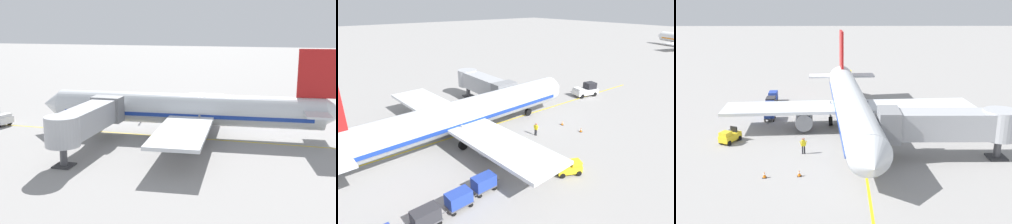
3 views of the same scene
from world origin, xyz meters
TOP-DOWN VIEW (x-y plane):
  - ground_plane at (0.00, 0.00)m, footprint 400.00×400.00m
  - gate_lead_in_line at (0.00, 0.00)m, footprint 0.24×80.00m
  - parked_airliner at (1.12, 1.68)m, footprint 30.29×37.34m
  - jet_bridge at (-7.99, 10.59)m, footprint 13.44×3.50m
  - baggage_tug_lead at (14.41, 6.08)m, footprint 2.11×2.77m
  - baggage_cart_front at (11.48, -2.20)m, footprint 1.42×2.93m
  - baggage_cart_second_in_train at (12.10, -5.08)m, footprint 1.42×2.93m
  - baggage_cart_third_in_train at (12.38, -8.07)m, footprint 1.42×2.93m
  - baggage_cart_tail_end at (12.64, -11.63)m, footprint 1.42×2.93m
  - ground_crew_wing_walker at (6.04, 9.35)m, footprint 0.72×0.32m
  - safety_cone_nose_left at (8.96, 14.83)m, footprint 0.36×0.36m
  - safety_cone_nose_right at (5.94, 14.55)m, footprint 0.36×0.36m

SIDE VIEW (x-z plane):
  - ground_plane at x=0.00m, z-range 0.00..0.00m
  - gate_lead_in_line at x=0.00m, z-range 0.00..0.01m
  - safety_cone_nose_left at x=8.96m, z-range -0.01..0.58m
  - safety_cone_nose_right at x=5.94m, z-range -0.01..0.58m
  - baggage_tug_lead at x=14.41m, z-range -0.10..1.52m
  - baggage_cart_front at x=11.48m, z-range 0.16..1.74m
  - baggage_cart_second_in_train at x=12.10m, z-range 0.16..1.74m
  - baggage_cart_third_in_train at x=12.38m, z-range 0.16..1.74m
  - baggage_cart_tail_end at x=12.64m, z-range 0.16..1.74m
  - ground_crew_wing_walker at x=6.04m, z-range 0.11..1.80m
  - parked_airliner at x=1.12m, z-range -2.13..8.50m
  - jet_bridge at x=-7.99m, z-range 0.96..5.94m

